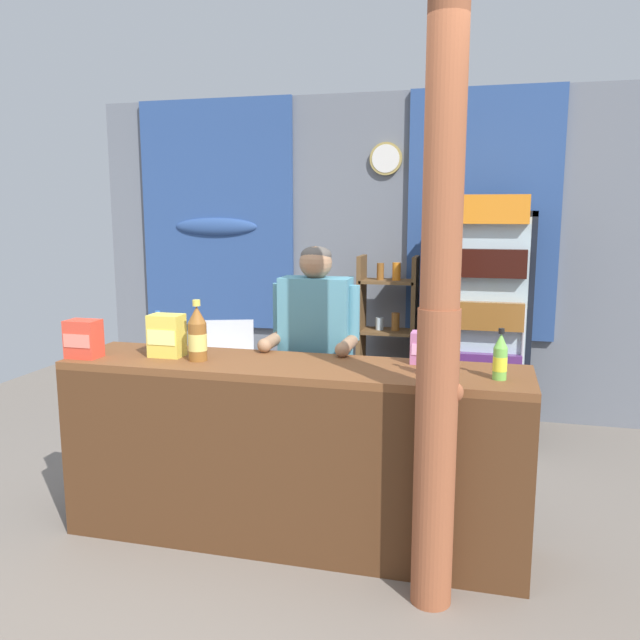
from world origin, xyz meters
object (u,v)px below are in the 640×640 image
object	(u,v)px
soda_bottle_orange_soda	(426,354)
stall_counter	(286,441)
timber_post	(439,322)
shopkeeper	(315,344)
bottle_shelf_rack	(387,336)
plastic_lawn_chair	(228,368)
soda_bottle_lime_soda	(500,358)
snack_box_wafer	(427,348)
soda_bottle_water	(158,332)
snack_box_crackers	(84,339)
drink_fridge	(483,308)
soda_bottle_iced_tea	(197,335)
snack_box_instant_noodle	(167,336)

from	to	relation	value
soda_bottle_orange_soda	stall_counter	bearing A→B (deg)	-176.16
timber_post	shopkeeper	bearing A→B (deg)	131.29
bottle_shelf_rack	plastic_lawn_chair	bearing A→B (deg)	-159.04
timber_post	soda_bottle_orange_soda	world-z (taller)	timber_post
soda_bottle_lime_soda	stall_counter	bearing A→B (deg)	-177.58
shopkeeper	snack_box_wafer	xyz separation A→B (m)	(0.68, -0.31, 0.08)
soda_bottle_orange_soda	soda_bottle_lime_soda	xyz separation A→B (m)	(0.34, -0.00, 0.00)
plastic_lawn_chair	timber_post	bearing A→B (deg)	-48.13
soda_bottle_water	snack_box_crackers	bearing A→B (deg)	-130.59
drink_fridge	soda_bottle_iced_tea	size ratio (longest dim) A/B	5.75
soda_bottle_iced_tea	snack_box_wafer	xyz separation A→B (m)	(1.17, 0.24, -0.05)
drink_fridge	soda_bottle_lime_soda	size ratio (longest dim) A/B	7.64
timber_post	snack_box_instant_noodle	world-z (taller)	timber_post
shopkeeper	snack_box_wafer	bearing A→B (deg)	-24.41
soda_bottle_lime_soda	snack_box_wafer	xyz separation A→B (m)	(-0.36, 0.24, -0.02)
plastic_lawn_chair	snack_box_instant_noodle	distance (m)	1.76
plastic_lawn_chair	snack_box_crackers	bearing A→B (deg)	-92.65
plastic_lawn_chair	soda_bottle_water	distance (m)	1.57
snack_box_crackers	snack_box_instant_noodle	distance (m)	0.44
stall_counter	drink_fridge	world-z (taller)	drink_fridge
bottle_shelf_rack	soda_bottle_lime_soda	size ratio (longest dim) A/B	5.70
soda_bottle_lime_soda	soda_bottle_water	xyz separation A→B (m)	(-1.88, 0.23, -0.01)
timber_post	soda_bottle_lime_soda	xyz separation A→B (m)	(0.26, 0.33, -0.22)
stall_counter	snack_box_wafer	size ratio (longest dim) A/B	14.75
drink_fridge	snack_box_instant_noodle	bearing A→B (deg)	-131.30
timber_post	snack_box_instant_noodle	bearing A→B (deg)	165.22
shopkeeper	drink_fridge	bearing A→B (deg)	55.65
plastic_lawn_chair	soda_bottle_lime_soda	bearing A→B (deg)	-39.12
timber_post	soda_bottle_water	xyz separation A→B (m)	(-1.62, 0.57, -0.23)
timber_post	shopkeeper	world-z (taller)	timber_post
stall_counter	drink_fridge	distance (m)	2.23
shopkeeper	snack_box_crackers	distance (m)	1.29
drink_fridge	snack_box_crackers	distance (m)	2.88
drink_fridge	snack_box_crackers	size ratio (longest dim) A/B	9.10
bottle_shelf_rack	shopkeeper	bearing A→B (deg)	-96.67
timber_post	plastic_lawn_chair	xyz separation A→B (m)	(-1.81, 2.02, -0.79)
stall_counter	soda_bottle_lime_soda	bearing A→B (deg)	2.42
snack_box_wafer	snack_box_instant_noodle	bearing A→B (deg)	-172.38
stall_counter	soda_bottle_iced_tea	size ratio (longest dim) A/B	7.48
soda_bottle_water	snack_box_crackers	xyz separation A→B (m)	(-0.27, -0.32, 0.01)
soda_bottle_iced_tea	soda_bottle_lime_soda	distance (m)	1.53
timber_post	shopkeeper	xyz separation A→B (m)	(-0.77, 0.88, -0.32)
shopkeeper	bottle_shelf_rack	bearing A→B (deg)	83.33
timber_post	soda_bottle_orange_soda	bearing A→B (deg)	103.23
soda_bottle_iced_tea	soda_bottle_water	distance (m)	0.42
soda_bottle_water	snack_box_instant_noodle	xyz separation A→B (m)	(0.15, -0.18, 0.02)
soda_bottle_iced_tea	soda_bottle_orange_soda	bearing A→B (deg)	-0.06
stall_counter	soda_bottle_orange_soda	size ratio (longest dim) A/B	10.06
bottle_shelf_rack	snack_box_instant_noodle	distance (m)	2.31
bottle_shelf_rack	snack_box_instant_noodle	bearing A→B (deg)	-112.94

